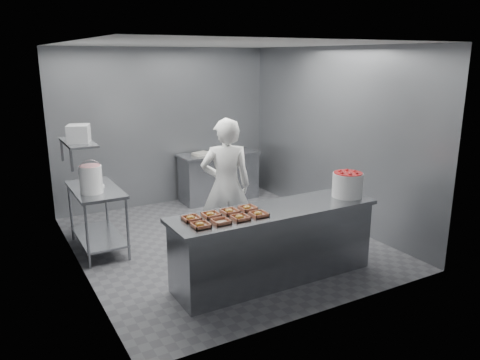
% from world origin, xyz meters
% --- Properties ---
extents(floor, '(4.50, 4.50, 0.00)m').
position_xyz_m(floor, '(0.00, 0.00, 0.00)').
color(floor, '#4C4C51').
rests_on(floor, ground).
extents(ceiling, '(4.50, 4.50, 0.00)m').
position_xyz_m(ceiling, '(0.00, 0.00, 2.80)').
color(ceiling, white).
rests_on(ceiling, wall_back).
extents(wall_back, '(4.00, 0.04, 2.80)m').
position_xyz_m(wall_back, '(0.00, 2.25, 1.40)').
color(wall_back, slate).
rests_on(wall_back, ground).
extents(wall_left, '(0.04, 4.50, 2.80)m').
position_xyz_m(wall_left, '(-2.00, 0.00, 1.40)').
color(wall_left, slate).
rests_on(wall_left, ground).
extents(wall_right, '(0.04, 4.50, 2.80)m').
position_xyz_m(wall_right, '(2.00, 0.00, 1.40)').
color(wall_right, slate).
rests_on(wall_right, ground).
extents(service_counter, '(2.60, 0.70, 0.90)m').
position_xyz_m(service_counter, '(0.00, -1.35, 0.45)').
color(service_counter, slate).
rests_on(service_counter, ground).
extents(prep_table, '(0.60, 1.20, 0.90)m').
position_xyz_m(prep_table, '(-1.65, 0.60, 0.59)').
color(prep_table, slate).
rests_on(prep_table, ground).
extents(back_counter, '(1.50, 0.60, 0.90)m').
position_xyz_m(back_counter, '(0.90, 1.90, 0.45)').
color(back_counter, slate).
rests_on(back_counter, ground).
extents(wall_shelf, '(0.35, 0.90, 0.03)m').
position_xyz_m(wall_shelf, '(-1.82, 0.60, 1.55)').
color(wall_shelf, slate).
rests_on(wall_shelf, wall_left).
extents(tray_0, '(0.19, 0.18, 0.06)m').
position_xyz_m(tray_0, '(-1.02, -1.47, 0.92)').
color(tray_0, tan).
rests_on(tray_0, service_counter).
extents(tray_1, '(0.19, 0.18, 0.04)m').
position_xyz_m(tray_1, '(-0.78, -1.47, 0.92)').
color(tray_1, tan).
rests_on(tray_1, service_counter).
extents(tray_2, '(0.19, 0.18, 0.06)m').
position_xyz_m(tray_2, '(-0.54, -1.47, 0.92)').
color(tray_2, tan).
rests_on(tray_2, service_counter).
extents(tray_3, '(0.19, 0.18, 0.06)m').
position_xyz_m(tray_3, '(-0.30, -1.47, 0.92)').
color(tray_3, tan).
rests_on(tray_3, service_counter).
extents(tray_4, '(0.19, 0.18, 0.06)m').
position_xyz_m(tray_4, '(-1.02, -1.23, 0.92)').
color(tray_4, tan).
rests_on(tray_4, service_counter).
extents(tray_5, '(0.19, 0.18, 0.06)m').
position_xyz_m(tray_5, '(-0.78, -1.23, 0.92)').
color(tray_5, tan).
rests_on(tray_5, service_counter).
extents(tray_6, '(0.19, 0.18, 0.06)m').
position_xyz_m(tray_6, '(-0.54, -1.23, 0.92)').
color(tray_6, tan).
rests_on(tray_6, service_counter).
extents(tray_7, '(0.19, 0.18, 0.06)m').
position_xyz_m(tray_7, '(-0.30, -1.23, 0.92)').
color(tray_7, tan).
rests_on(tray_7, service_counter).
extents(worker, '(0.79, 0.66, 1.87)m').
position_xyz_m(worker, '(-0.10, -0.29, 0.93)').
color(worker, white).
rests_on(worker, ground).
extents(strawberry_tub, '(0.39, 0.39, 0.32)m').
position_xyz_m(strawberry_tub, '(1.08, -1.39, 1.07)').
color(strawberry_tub, silver).
rests_on(strawberry_tub, service_counter).
extents(glaze_bucket, '(0.31, 0.29, 0.45)m').
position_xyz_m(glaze_bucket, '(-1.74, 0.39, 1.09)').
color(glaze_bucket, silver).
rests_on(glaze_bucket, prep_table).
extents(bucket_lid, '(0.32, 0.32, 0.02)m').
position_xyz_m(bucket_lid, '(-1.66, 0.66, 0.91)').
color(bucket_lid, silver).
rests_on(bucket_lid, prep_table).
extents(rag, '(0.17, 0.16, 0.02)m').
position_xyz_m(rag, '(-1.65, 0.80, 0.91)').
color(rag, '#CCB28C').
rests_on(rag, prep_table).
extents(appliance, '(0.35, 0.37, 0.23)m').
position_xyz_m(appliance, '(-1.82, 0.51, 1.68)').
color(appliance, gray).
rests_on(appliance, wall_shelf).
extents(paper_stack, '(0.34, 0.28, 0.05)m').
position_xyz_m(paper_stack, '(0.55, 1.90, 0.92)').
color(paper_stack, silver).
rests_on(paper_stack, back_counter).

